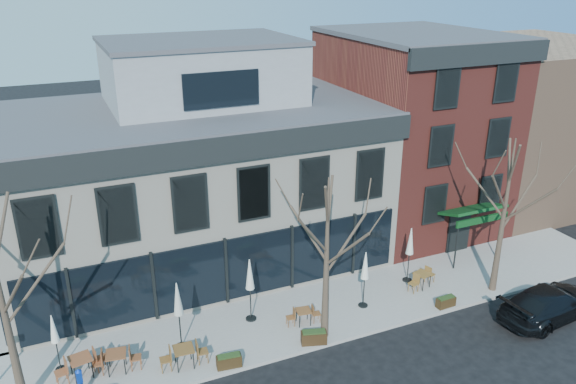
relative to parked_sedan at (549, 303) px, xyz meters
name	(u,v)px	position (x,y,z in m)	size (l,w,h in m)	color
ground	(227,306)	(-12.74, 6.52, -0.74)	(120.00, 120.00, 0.00)	black
sidewalk_front	(311,313)	(-9.49, 4.37, -0.67)	(33.50, 4.70, 0.15)	gray
corner_building	(194,174)	(-12.67, 11.59, 3.98)	(18.39, 10.39, 11.10)	silver
red_brick_building	(410,130)	(0.26, 11.50, 4.89)	(8.20, 11.78, 11.18)	maroon
bg_building	(525,119)	(10.26, 12.52, 4.26)	(12.00, 12.00, 10.00)	#8C664C
tree_corner	(3,305)	(-21.23, 3.32, 3.51)	(3.93, 3.98, 7.92)	#382B21
tree_mid	(327,258)	(-9.73, 2.62, 3.05)	(3.50, 3.55, 7.04)	#382B21
tree_right	(504,215)	(-0.73, 2.62, 3.28)	(3.72, 3.77, 7.48)	#382B21
parked_sedan	(549,303)	(0.00, 0.00, 0.00)	(2.08, 5.11, 1.48)	black
call_box	(80,382)	(-19.34, 2.89, 0.05)	(0.24, 0.24, 1.21)	#0C32A2
cafe_set_0	(81,365)	(-19.22, 4.00, -0.07)	(1.99, 0.90, 1.02)	brown
cafe_set_1	(117,360)	(-17.98, 3.80, -0.09)	(1.92, 0.87, 0.98)	brown
cafe_set_2	(184,355)	(-15.57, 3.05, -0.08)	(1.91, 0.80, 1.00)	brown
cafe_set_3	(303,315)	(-10.20, 3.73, -0.17)	(1.58, 0.70, 0.81)	brown
cafe_set_5	(422,278)	(-3.74, 4.14, -0.12)	(1.78, 0.95, 0.91)	brown
umbrella_0	(54,332)	(-19.97, 4.74, 1.13)	(0.39, 0.39, 2.44)	black
umbrella_1	(178,302)	(-15.40, 4.25, 1.51)	(0.48, 0.48, 2.98)	black
umbrella_2	(250,278)	(-12.16, 4.93, 1.50)	(0.47, 0.47, 2.96)	black
umbrella_3	(365,269)	(-7.14, 3.86, 1.34)	(0.44, 0.44, 2.74)	black
umbrella_4	(410,244)	(-4.02, 4.91, 1.41)	(0.45, 0.45, 2.84)	black
planter_1	(229,361)	(-14.01, 2.32, -0.32)	(1.00, 0.50, 0.54)	#302210
planter_2	(314,337)	(-10.39, 2.32, -0.30)	(1.12, 0.71, 0.59)	#302010
planter_3	(446,302)	(-3.74, 2.32, -0.34)	(0.92, 0.40, 0.51)	#312210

